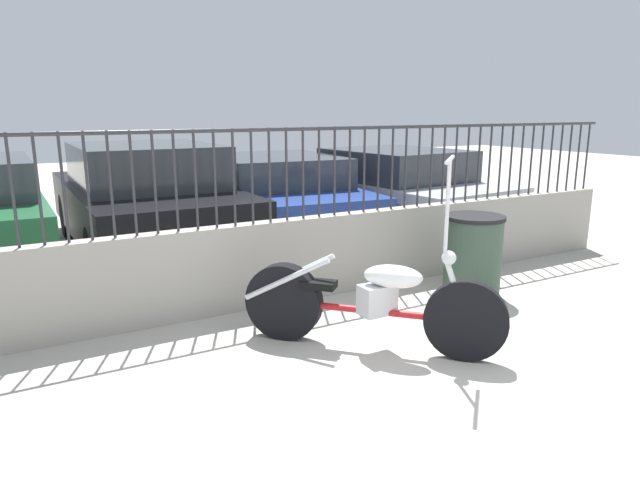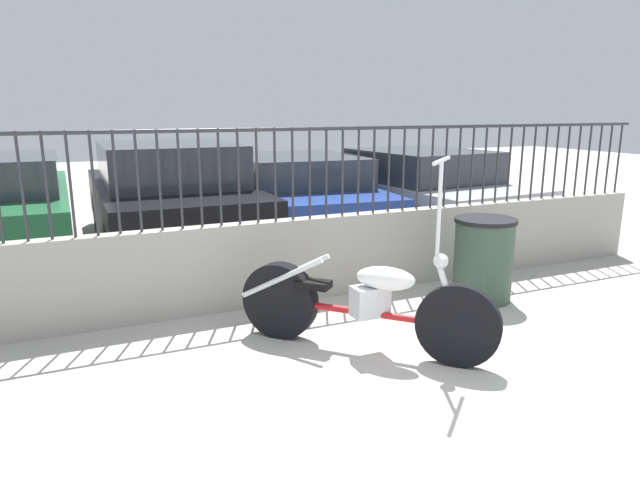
% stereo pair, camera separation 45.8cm
% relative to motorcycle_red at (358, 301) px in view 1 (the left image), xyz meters
% --- Properties ---
extents(ground_plane, '(40.00, 40.00, 0.00)m').
position_rel_motorcycle_red_xyz_m(ground_plane, '(0.22, -1.29, -0.39)').
color(ground_plane, '#ADA89E').
extents(low_wall, '(8.76, 0.18, 0.82)m').
position_rel_motorcycle_red_xyz_m(low_wall, '(0.22, 1.31, 0.02)').
color(low_wall, '#9E998E').
rests_on(low_wall, ground_plane).
extents(fence_railing, '(8.76, 0.04, 0.88)m').
position_rel_motorcycle_red_xyz_m(fence_railing, '(0.22, 1.31, 1.01)').
color(fence_railing, '#2D2D33').
rests_on(fence_railing, low_wall).
extents(motorcycle_red, '(1.53, 1.63, 1.54)m').
position_rel_motorcycle_red_xyz_m(motorcycle_red, '(0.00, 0.00, 0.00)').
color(motorcycle_red, black).
rests_on(motorcycle_red, ground_plane).
extents(trash_bin, '(0.60, 0.60, 0.83)m').
position_rel_motorcycle_red_xyz_m(trash_bin, '(1.75, 0.53, 0.03)').
color(trash_bin, '#334738').
rests_on(trash_bin, ground_plane).
extents(car_black, '(1.90, 4.45, 1.43)m').
position_rel_motorcycle_red_xyz_m(car_black, '(-0.67, 4.16, 0.33)').
color(car_black, black).
rests_on(car_black, ground_plane).
extents(car_blue, '(2.27, 4.38, 1.21)m').
position_rel_motorcycle_red_xyz_m(car_blue, '(1.20, 4.16, 0.24)').
color(car_blue, black).
rests_on(car_blue, ground_plane).
extents(car_silver, '(2.20, 4.24, 1.26)m').
position_rel_motorcycle_red_xyz_m(car_silver, '(3.06, 3.73, 0.26)').
color(car_silver, black).
rests_on(car_silver, ground_plane).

